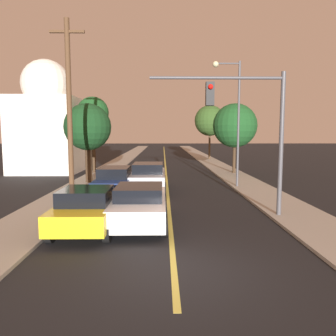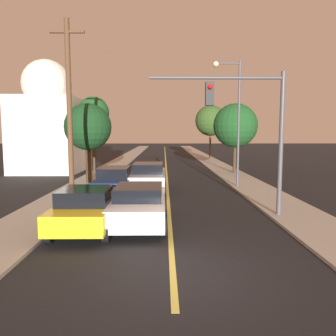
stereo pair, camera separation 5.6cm
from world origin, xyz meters
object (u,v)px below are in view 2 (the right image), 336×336
tree_left_far (88,127)px  tree_right_far (235,126)px  traffic_signal_mast (249,117)px  utility_pole_left (69,109)px  car_outer_lane_front (87,208)px  tree_left_near (93,113)px  tree_right_near (211,121)px  streetlamp_right (233,108)px  car_outer_lane_second (115,181)px  car_near_lane_second (148,177)px  car_near_lane_front (139,204)px  domed_building_left (48,122)px

tree_left_far → tree_right_far: tree_right_far is taller
traffic_signal_mast → utility_pole_left: utility_pole_left is taller
car_outer_lane_front → tree_right_far: 18.20m
car_outer_lane_front → tree_left_near: size_ratio=0.66×
tree_right_near → streetlamp_right: bearing=-94.5°
car_outer_lane_front → car_outer_lane_second: 6.61m
traffic_signal_mast → tree_left_far: bearing=132.9°
streetlamp_right → car_near_lane_second: bearing=-168.4°
car_outer_lane_front → streetlamp_right: (6.91, 8.97, 4.14)m
car_outer_lane_front → car_outer_lane_second: (0.00, 6.61, 0.01)m
traffic_signal_mast → tree_right_near: bearing=84.9°
car_outer_lane_second → tree_right_near: bearing=70.2°
car_outer_lane_front → streetlamp_right: size_ratio=0.54×
car_near_lane_second → car_outer_lane_second: 2.21m
car_outer_lane_second → tree_left_far: 5.61m
car_outer_lane_front → traffic_signal_mast: bearing=15.9°
car_near_lane_second → car_outer_lane_front: (-1.77, -7.92, -0.06)m
streetlamp_right → car_outer_lane_front: bearing=-127.6°
streetlamp_right → car_near_lane_front: bearing=-121.9°
car_near_lane_front → car_outer_lane_second: (-1.77, 5.88, 0.02)m
tree_left_near → car_outer_lane_front: bearing=-79.0°
traffic_signal_mast → tree_left_near: bearing=122.4°
traffic_signal_mast → streetlamp_right: 7.36m
car_outer_lane_second → tree_left_near: bearing=108.1°
streetlamp_right → tree_right_far: streetlamp_right is taller
streetlamp_right → utility_pole_left: (-8.64, -4.65, -0.41)m
streetlamp_right → domed_building_left: 16.59m
tree_right_far → utility_pole_left: bearing=-132.0°
car_near_lane_second → tree_left_near: size_ratio=0.79×
car_outer_lane_front → tree_right_near: 31.96m
tree_left_near → streetlamp_right: bearing=-35.7°
utility_pole_left → domed_building_left: bearing=113.1°
domed_building_left → car_near_lane_second: bearing=-46.3°
utility_pole_left → car_outer_lane_front: bearing=-68.2°
utility_pole_left → tree_right_far: 15.37m
car_outer_lane_second → domed_building_left: domed_building_left is taller
tree_right_far → tree_left_far: bearing=-155.4°
car_near_lane_second → utility_pole_left: utility_pole_left is taller
tree_left_far → domed_building_left: bearing=126.5°
tree_right_far → car_outer_lane_front: bearing=-118.5°
tree_right_far → domed_building_left: bearing=173.8°
tree_left_near → tree_right_far: size_ratio=1.10×
tree_left_far → tree_right_far: size_ratio=0.92×
car_near_lane_front → tree_left_far: 11.25m
car_near_lane_second → tree_left_far: bearing=145.6°
car_near_lane_front → tree_right_far: 16.79m
tree_left_near → tree_right_near: bearing=50.6°
utility_pole_left → tree_left_far: utility_pole_left is taller
car_near_lane_second → tree_left_near: tree_left_near is taller
utility_pole_left → tree_left_far: (-0.63, 6.42, -0.75)m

